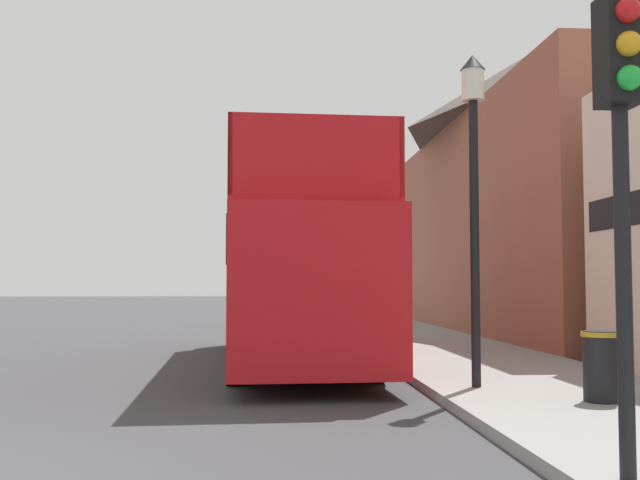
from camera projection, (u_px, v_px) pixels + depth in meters
ground_plane at (161, 330)px, 26.08m from camera, size 144.00×144.00×0.00m
sidewalk at (396, 332)px, 23.64m from camera, size 3.59×108.00×0.14m
brick_terrace_rear at (534, 191)px, 24.95m from camera, size 6.00×19.51×9.39m
tour_bus at (291, 275)px, 14.93m from camera, size 2.91×10.05×3.95m
parked_car_ahead_of_bus at (305, 314)px, 22.62m from camera, size 1.96×4.41×1.46m
traffic_signal at (621, 121)px, 5.64m from camera, size 0.28×0.42×3.64m
lamp_post_nearest at (474, 156)px, 10.67m from camera, size 0.35×0.35×4.74m
lamp_post_second at (378, 223)px, 19.35m from camera, size 0.35×0.35×4.35m
lamp_post_third at (346, 232)px, 28.09m from camera, size 0.35×0.35×4.98m
litter_bin at (601, 364)px, 9.19m from camera, size 0.48×0.48×0.87m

